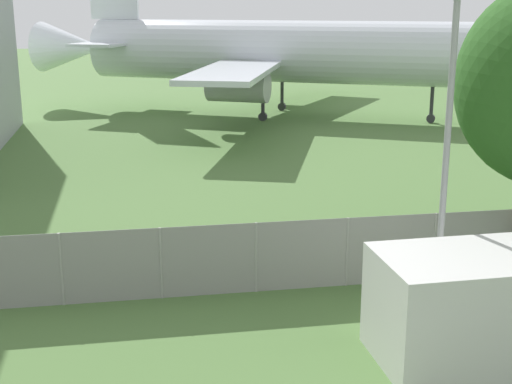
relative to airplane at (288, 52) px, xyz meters
The scene contains 4 objects.
perimeter_fence 31.24m from the airplane, 103.89° to the right, with size 56.07×0.07×1.97m.
airplane is the anchor object (origin of this frame).
portable_cabin 34.92m from the airplane, 95.46° to the right, with size 4.50×2.67×2.41m.
light_mast 32.26m from the airplane, 95.54° to the right, with size 0.44×0.44×8.18m.
Camera 1 is at (-3.12, -7.78, 7.64)m, focal length 50.00 mm.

